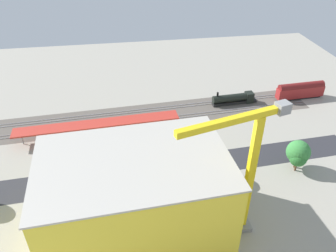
% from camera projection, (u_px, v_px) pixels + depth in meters
% --- Properties ---
extents(ground_plane, '(189.62, 189.62, 0.00)m').
position_uv_depth(ground_plane, '(142.00, 159.00, 91.47)').
color(ground_plane, '#9E998C').
rests_on(ground_plane, ground).
extents(rail_bed, '(119.14, 21.23, 0.01)m').
position_uv_depth(rail_bed, '(136.00, 117.00, 110.01)').
color(rail_bed, '#5B544C').
rests_on(rail_bed, ground).
extents(street_asphalt, '(118.83, 15.59, 0.01)m').
position_uv_depth(street_asphalt, '(144.00, 172.00, 87.12)').
color(street_asphalt, '#2D2D33').
rests_on(street_asphalt, ground).
extents(track_rails, '(118.33, 14.81, 0.12)m').
position_uv_depth(track_rails, '(136.00, 116.00, 109.91)').
color(track_rails, '#9E9EA8').
rests_on(track_rails, ground).
extents(platform_canopy_near, '(48.82, 7.63, 4.22)m').
position_uv_depth(platform_canopy_near, '(98.00, 124.00, 99.17)').
color(platform_canopy_near, '#B73328').
rests_on(platform_canopy_near, ground).
extents(locomotive, '(16.03, 3.53, 5.02)m').
position_uv_depth(locomotive, '(235.00, 99.00, 116.39)').
color(locomotive, black).
rests_on(locomotive, ground).
extents(passenger_coach, '(17.68, 3.85, 6.09)m').
position_uv_depth(passenger_coach, '(300.00, 90.00, 118.80)').
color(passenger_coach, black).
rests_on(passenger_coach, ground).
extents(parked_car_0, '(4.70, 2.15, 1.73)m').
position_uv_depth(parked_car_0, '(205.00, 155.00, 91.88)').
color(parked_car_0, black).
rests_on(parked_car_0, ground).
extents(parked_car_1, '(4.68, 1.93, 1.76)m').
position_uv_depth(parked_car_1, '(173.00, 158.00, 90.66)').
color(parked_car_1, black).
rests_on(parked_car_1, ground).
extents(parked_car_2, '(4.83, 2.00, 1.82)m').
position_uv_depth(parked_car_2, '(146.00, 161.00, 89.74)').
color(parked_car_2, black).
rests_on(parked_car_2, ground).
extents(parked_car_3, '(4.80, 2.03, 1.71)m').
position_uv_depth(parked_car_3, '(115.00, 166.00, 88.12)').
color(parked_car_3, black).
rests_on(parked_car_3, ground).
extents(parked_car_4, '(4.44, 1.89, 1.70)m').
position_uv_depth(parked_car_4, '(81.00, 169.00, 87.05)').
color(parked_car_4, black).
rests_on(parked_car_4, ground).
extents(construction_building, '(37.57, 25.61, 18.13)m').
position_uv_depth(construction_building, '(136.00, 197.00, 67.37)').
color(construction_building, yellow).
rests_on(construction_building, ground).
extents(construction_roof_slab, '(38.20, 26.24, 0.40)m').
position_uv_depth(construction_roof_slab, '(133.00, 161.00, 62.24)').
color(construction_roof_slab, '#B7B2A8').
rests_on(construction_roof_slab, construction_building).
extents(tower_crane, '(21.46, 7.00, 29.82)m').
position_uv_depth(tower_crane, '(246.00, 167.00, 62.47)').
color(tower_crane, gray).
rests_on(tower_crane, ground).
extents(box_truck_0, '(10.39, 2.76, 3.32)m').
position_uv_depth(box_truck_0, '(109.00, 169.00, 85.57)').
color(box_truck_0, black).
rests_on(box_truck_0, ground).
extents(box_truck_1, '(10.26, 2.85, 3.11)m').
position_uv_depth(box_truck_1, '(170.00, 168.00, 86.12)').
color(box_truck_1, black).
rests_on(box_truck_1, ground).
extents(box_truck_2, '(8.65, 2.74, 3.32)m').
position_uv_depth(box_truck_2, '(105.00, 175.00, 83.64)').
color(box_truck_2, black).
rests_on(box_truck_2, ground).
extents(street_tree_0, '(5.14, 5.14, 6.89)m').
position_uv_depth(street_tree_0, '(125.00, 172.00, 80.57)').
color(street_tree_0, brown).
rests_on(street_tree_0, ground).
extents(street_tree_1, '(4.48, 4.48, 6.37)m').
position_uv_depth(street_tree_1, '(298.00, 158.00, 85.45)').
color(street_tree_1, brown).
rests_on(street_tree_1, ground).
extents(street_tree_2, '(6.15, 6.15, 8.22)m').
position_uv_depth(street_tree_2, '(298.00, 152.00, 85.94)').
color(street_tree_2, brown).
rests_on(street_tree_2, ground).
extents(street_tree_3, '(4.44, 4.44, 6.65)m').
position_uv_depth(street_tree_3, '(196.00, 165.00, 82.62)').
color(street_tree_3, brown).
rests_on(street_tree_3, ground).
extents(street_tree_4, '(6.30, 6.30, 8.25)m').
position_uv_depth(street_tree_4, '(212.00, 161.00, 82.95)').
color(street_tree_4, brown).
rests_on(street_tree_4, ground).
extents(traffic_light, '(0.50, 0.36, 6.47)m').
position_uv_depth(traffic_light, '(55.00, 156.00, 85.73)').
color(traffic_light, '#333333').
rests_on(traffic_light, ground).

